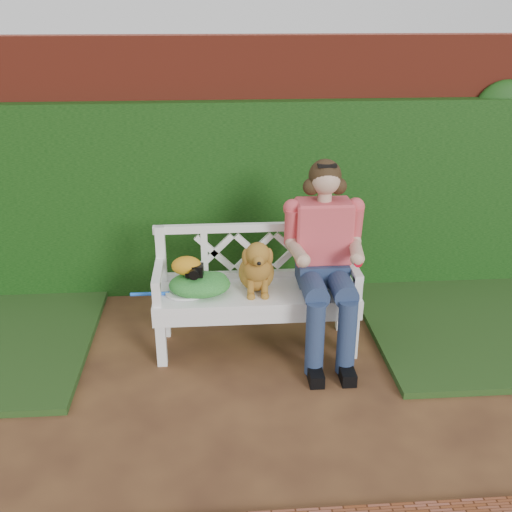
{
  "coord_description": "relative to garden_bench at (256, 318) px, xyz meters",
  "views": [
    {
      "loc": [
        -0.13,
        -3.31,
        2.44
      ],
      "look_at": [
        0.17,
        0.66,
        0.75
      ],
      "focal_mm": 42.0,
      "sensor_mm": 36.0,
      "label": 1
    }
  ],
  "objects": [
    {
      "name": "ground",
      "position": [
        -0.17,
        -0.66,
        -0.24
      ],
      "size": [
        60.0,
        60.0,
        0.0
      ],
      "primitive_type": "plane",
      "color": "#3A2217"
    },
    {
      "name": "baseball_glove",
      "position": [
        -0.5,
        -0.02,
        0.46
      ],
      "size": [
        0.26,
        0.23,
        0.14
      ],
      "primitive_type": "ellipsoid",
      "rotation": [
        0.0,
        0.0,
        -0.41
      ],
      "color": "#C18015",
      "rests_on": "green_bag"
    },
    {
      "name": "dog",
      "position": [
        0.0,
        -0.01,
        0.45
      ],
      "size": [
        0.4,
        0.46,
        0.42
      ],
      "primitive_type": null,
      "rotation": [
        0.0,
        0.0,
        -0.38
      ],
      "color": "#AC8348",
      "rests_on": "garden_bench"
    },
    {
      "name": "green_bag",
      "position": [
        -0.41,
        -0.03,
        0.32
      ],
      "size": [
        0.55,
        0.5,
        0.15
      ],
      "primitive_type": null,
      "rotation": [
        0.0,
        0.0,
        -0.44
      ],
      "color": "#20981D",
      "rests_on": "garden_bench"
    },
    {
      "name": "brick_wall",
      "position": [
        -0.17,
        1.24,
        0.86
      ],
      "size": [
        10.0,
        0.3,
        2.2
      ],
      "primitive_type": "cube",
      "color": "maroon",
      "rests_on": "ground"
    },
    {
      "name": "ivy_hedge",
      "position": [
        -0.17,
        1.02,
        0.61
      ],
      "size": [
        10.0,
        0.18,
        1.7
      ],
      "primitive_type": "cube",
      "color": "#235318",
      "rests_on": "ground"
    },
    {
      "name": "seated_woman",
      "position": [
        0.49,
        -0.02,
        0.48
      ],
      "size": [
        0.87,
        0.98,
        1.44
      ],
      "primitive_type": null,
      "rotation": [
        0.0,
        0.0,
        -0.39
      ],
      "color": "#DA3C6A",
      "rests_on": "ground"
    },
    {
      "name": "camera_item",
      "position": [
        -0.45,
        -0.05,
        0.43
      ],
      "size": [
        0.13,
        0.1,
        0.08
      ],
      "primitive_type": "cube",
      "rotation": [
        0.0,
        0.0,
        -0.09
      ],
      "color": "black",
      "rests_on": "green_bag"
    },
    {
      "name": "garden_bench",
      "position": [
        0.0,
        0.0,
        0.0
      ],
      "size": [
        1.65,
        0.81,
        0.48
      ],
      "primitive_type": null,
      "rotation": [
        0.0,
        0.0,
        0.13
      ],
      "color": "white",
      "rests_on": "ground"
    },
    {
      "name": "tennis_racket",
      "position": [
        -0.54,
        -0.04,
        0.25
      ],
      "size": [
        0.63,
        0.43,
        0.03
      ],
      "primitive_type": null,
      "rotation": [
        0.0,
        0.0,
        -0.36
      ],
      "color": "white",
      "rests_on": "garden_bench"
    }
  ]
}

